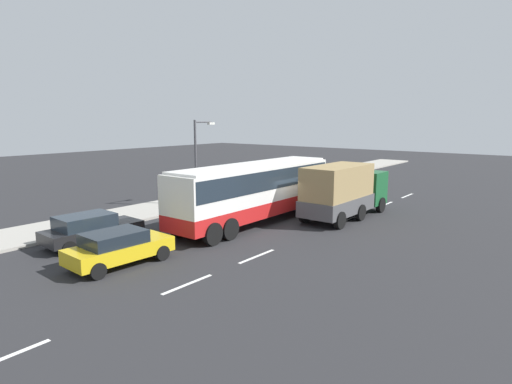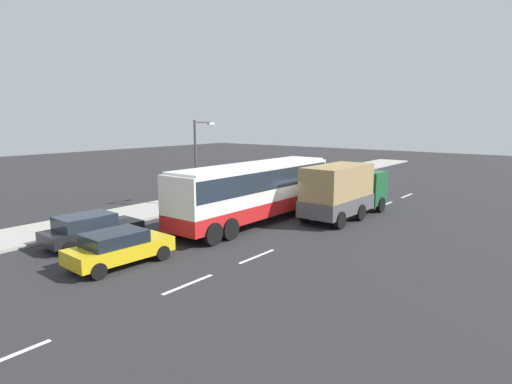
{
  "view_description": "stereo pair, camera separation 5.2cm",
  "coord_description": "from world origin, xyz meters",
  "views": [
    {
      "loc": [
        -20.36,
        -13.84,
        5.89
      ],
      "look_at": [
        -1.14,
        1.21,
        1.75
      ],
      "focal_mm": 30.23,
      "sensor_mm": 36.0,
      "label": 1
    },
    {
      "loc": [
        -20.39,
        -13.8,
        5.89
      ],
      "look_at": [
        -1.14,
        1.21,
        1.75
      ],
      "focal_mm": 30.23,
      "sensor_mm": 36.0,
      "label": 2
    }
  ],
  "objects": [
    {
      "name": "car_black_sedan",
      "position": [
        -9.59,
        4.57,
        0.78
      ],
      "size": [
        4.63,
        2.14,
        1.47
      ],
      "rotation": [
        0.0,
        0.0,
        -0.05
      ],
      "color": "black",
      "rests_on": "ground_plane"
    },
    {
      "name": "lane_centreline",
      "position": [
        -1.52,
        -2.79,
        0.0
      ],
      "size": [
        31.73,
        0.16,
        0.01
      ],
      "color": "white",
      "rests_on": "ground_plane"
    },
    {
      "name": "car_yellow_taxi",
      "position": [
        -10.54,
        0.96,
        0.77
      ],
      "size": [
        4.31,
        2.08,
        1.43
      ],
      "rotation": [
        0.0,
        0.0,
        -0.05
      ],
      "color": "gold",
      "rests_on": "ground_plane"
    },
    {
      "name": "ground_plane",
      "position": [
        0.0,
        0.0,
        0.0
      ],
      "size": [
        120.0,
        120.0,
        0.0
      ],
      "primitive_type": "plane",
      "color": "#28282B"
    },
    {
      "name": "cargo_truck",
      "position": [
        2.89,
        -2.33,
        1.72
      ],
      "size": [
        7.3,
        2.59,
        3.24
      ],
      "rotation": [
        0.0,
        0.0,
        -0.01
      ],
      "color": "#19592D",
      "rests_on": "ground_plane"
    },
    {
      "name": "coach_bus",
      "position": [
        -1.45,
        1.05,
        2.12
      ],
      "size": [
        11.83,
        2.65,
        3.41
      ],
      "rotation": [
        0.0,
        0.0,
        -0.0
      ],
      "color": "red",
      "rests_on": "ground_plane"
    },
    {
      "name": "street_lamp",
      "position": [
        0.07,
        7.12,
        3.5
      ],
      "size": [
        1.86,
        0.24,
        5.69
      ],
      "color": "#47474C",
      "rests_on": "sidewalk_curb"
    },
    {
      "name": "pedestrian_near_curb",
      "position": [
        5.77,
        6.89,
        1.09
      ],
      "size": [
        0.32,
        0.32,
        1.64
      ],
      "rotation": [
        0.0,
        0.0,
        5.5
      ],
      "color": "#38334C",
      "rests_on": "sidewalk_curb"
    },
    {
      "name": "sidewalk_curb",
      "position": [
        0.0,
        8.39,
        0.07
      ],
      "size": [
        80.0,
        4.0,
        0.15
      ],
      "primitive_type": "cube",
      "color": "#A8A399",
      "rests_on": "ground_plane"
    }
  ]
}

